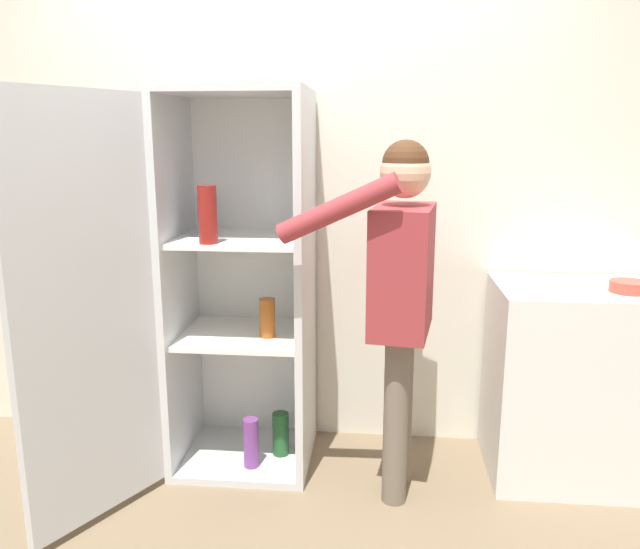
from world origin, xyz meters
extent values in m
plane|color=#7A664C|center=(0.00, 0.00, 0.00)|extent=(12.00, 12.00, 0.00)
cube|color=silver|center=(0.00, 0.98, 1.27)|extent=(7.00, 0.06, 2.55)
cube|color=silver|center=(-0.22, 0.64, 0.02)|extent=(0.65, 0.58, 0.04)
cube|color=silver|center=(-0.22, 0.64, 1.78)|extent=(0.65, 0.58, 0.04)
cube|color=white|center=(-0.22, 0.91, 0.90)|extent=(0.65, 0.03, 1.73)
cube|color=silver|center=(-0.53, 0.64, 0.90)|extent=(0.03, 0.58, 1.73)
cube|color=silver|center=(0.09, 0.64, 0.90)|extent=(0.04, 0.58, 1.73)
cube|color=white|center=(-0.22, 0.64, 0.65)|extent=(0.58, 0.51, 0.02)
cube|color=white|center=(-0.22, 0.64, 1.11)|extent=(0.58, 0.51, 0.02)
cube|color=silver|center=(-0.72, 0.08, 0.90)|extent=(0.35, 0.59, 1.73)
cylinder|color=teal|center=(-0.38, 0.62, 1.22)|extent=(0.07, 0.07, 0.19)
cylinder|color=#723884|center=(-0.40, 0.70, 1.23)|extent=(0.05, 0.05, 0.22)
cylinder|color=#723884|center=(-0.16, 0.49, 0.16)|extent=(0.07, 0.07, 0.24)
cylinder|color=maroon|center=(-0.32, 0.44, 1.25)|extent=(0.08, 0.08, 0.25)
cylinder|color=#9E4C19|center=(-0.09, 0.59, 0.75)|extent=(0.07, 0.07, 0.19)
cylinder|color=#1E5123|center=(-0.04, 0.62, 0.14)|extent=(0.08, 0.08, 0.22)
cylinder|color=#726656|center=(0.51, 0.33, 0.38)|extent=(0.11, 0.11, 0.76)
cylinder|color=#726656|center=(0.54, 0.50, 0.38)|extent=(0.11, 0.11, 0.76)
cube|color=#9E3338|center=(0.53, 0.41, 1.03)|extent=(0.30, 0.45, 0.54)
sphere|color=#DBAD89|center=(0.53, 0.41, 1.44)|extent=(0.21, 0.21, 0.21)
sphere|color=#4C2D19|center=(0.53, 0.41, 1.48)|extent=(0.19, 0.19, 0.19)
cylinder|color=#9E3338|center=(0.26, 0.21, 1.31)|extent=(0.50, 0.16, 0.29)
cylinder|color=#9E3338|center=(0.56, 0.65, 1.01)|extent=(0.08, 0.08, 0.51)
cube|color=white|center=(1.36, 0.65, 0.46)|extent=(0.78, 0.56, 0.92)
cylinder|color=#B24738|center=(1.51, 0.57, 0.95)|extent=(0.16, 0.16, 0.05)
camera|label=1|loc=(0.43, -2.18, 1.59)|focal=35.00mm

